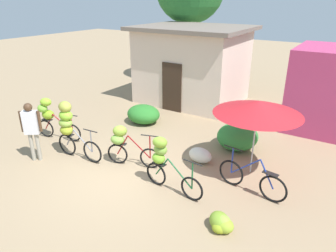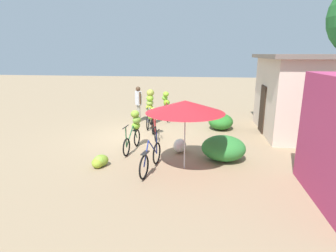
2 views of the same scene
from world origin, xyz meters
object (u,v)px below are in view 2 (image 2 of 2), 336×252
building_low (307,95)px  market_umbrella (185,107)px  bicycle_by_shop (135,127)px  bicycle_near_pile (150,104)px  bicycle_rightmost (151,159)px  banana_pile_on_ground (99,162)px  bicycle_center_loaded (153,119)px  person_vendor (138,100)px  bicycle_leftmost (166,103)px  produce_sack (180,146)px

building_low → market_umbrella: building_low is taller
market_umbrella → building_low: bearing=132.9°
market_umbrella → bicycle_by_shop: (-1.58, -1.90, -1.07)m
bicycle_by_shop → building_low: bearing=113.0°
bicycle_near_pile → bicycle_rightmost: 5.24m
building_low → bicycle_rightmost: building_low is taller
banana_pile_on_ground → bicycle_center_loaded: bearing=163.1°
bicycle_rightmost → banana_pile_on_ground: bearing=-92.6°
market_umbrella → bicycle_near_pile: bearing=-157.5°
bicycle_by_shop → bicycle_center_loaded: bearing=166.6°
building_low → bicycle_center_loaded: bearing=-78.7°
market_umbrella → bicycle_center_loaded: 3.68m
banana_pile_on_ground → person_vendor: 5.81m
bicycle_leftmost → person_vendor: (0.88, -1.26, 0.26)m
bicycle_rightmost → bicycle_by_shop: bearing=-153.3°
bicycle_leftmost → bicycle_center_loaded: bearing=-1.4°
person_vendor → bicycle_near_pile: bearing=45.5°
produce_sack → building_low: bearing=120.9°
bicycle_by_shop → bicycle_rightmost: 2.15m
market_umbrella → produce_sack: 2.18m
market_umbrella → person_vendor: bearing=-153.8°
bicycle_leftmost → bicycle_by_shop: 4.83m
market_umbrella → bicycle_leftmost: market_umbrella is taller
bicycle_center_loaded → produce_sack: (1.73, 1.26, -0.48)m
bicycle_by_shop → market_umbrella: bearing=50.2°
market_umbrella → bicycle_rightmost: bearing=-72.3°
market_umbrella → produce_sack: (-1.41, -0.26, -1.65)m
produce_sack → bicycle_near_pile: bearing=-153.0°
bicycle_leftmost → bicycle_near_pile: 1.69m
building_low → produce_sack: size_ratio=6.75×
market_umbrella → bicycle_rightmost: market_umbrella is taller
bicycle_rightmost → person_vendor: bearing=-163.2°
building_low → bicycle_center_loaded: 6.45m
banana_pile_on_ground → bicycle_by_shop: bearing=160.2°
building_low → bicycle_by_shop: (2.82, -6.63, -0.87)m
bicycle_rightmost → produce_sack: bearing=158.1°
banana_pile_on_ground → market_umbrella: bearing=95.2°
produce_sack → banana_pile_on_ground: bearing=-54.4°
building_low → person_vendor: building_low is taller
bicycle_rightmost → banana_pile_on_ground: 1.61m
building_low → market_umbrella: 6.46m
bicycle_leftmost → bicycle_rightmost: size_ratio=0.94×
building_low → market_umbrella: size_ratio=2.10×
bicycle_center_loaded → produce_sack: 2.20m
bicycle_by_shop → bicycle_near_pile: bearing=-178.4°
bicycle_near_pile → bicycle_by_shop: bicycle_near_pile is taller
building_low → banana_pile_on_ground: (4.62, -7.28, -1.50)m
bicycle_leftmost → person_vendor: bearing=-55.0°
bicycle_center_loaded → person_vendor: size_ratio=0.87×
building_low → banana_pile_on_ground: 8.75m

